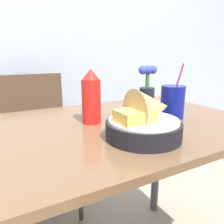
% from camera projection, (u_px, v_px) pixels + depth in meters
% --- Properties ---
extents(wall_window, '(7.00, 0.06, 2.60)m').
position_uv_depth(wall_window, '(34.00, 15.00, 1.51)').
color(wall_window, '#9EA8B7').
rests_on(wall_window, ground_plane).
extents(dining_table, '(1.25, 0.73, 0.78)m').
position_uv_depth(dining_table, '(96.00, 154.00, 0.83)').
color(dining_table, brown).
rests_on(dining_table, ground_plane).
extents(chair_far_window, '(0.40, 0.40, 0.91)m').
position_uv_depth(chair_far_window, '(37.00, 134.00, 1.44)').
color(chair_far_window, '#473323').
rests_on(chair_far_window, ground_plane).
extents(food_basket, '(0.23, 0.23, 0.16)m').
position_uv_depth(food_basket, '(146.00, 121.00, 0.67)').
color(food_basket, black).
rests_on(food_basket, dining_table).
extents(ketchup_bottle, '(0.07, 0.07, 0.20)m').
position_uv_depth(ketchup_bottle, '(91.00, 97.00, 0.81)').
color(ketchup_bottle, red).
rests_on(ketchup_bottle, dining_table).
extents(drink_cup, '(0.10, 0.10, 0.22)m').
position_uv_depth(drink_cup, '(172.00, 103.00, 0.89)').
color(drink_cup, navy).
rests_on(drink_cup, dining_table).
extents(flower_vase, '(0.11, 0.08, 0.20)m').
position_uv_depth(flower_vase, '(147.00, 88.00, 1.12)').
color(flower_vase, black).
rests_on(flower_vase, dining_table).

